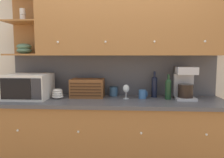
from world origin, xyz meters
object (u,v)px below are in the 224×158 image
(storage_canister, at_px, (114,91))
(wine_glass, at_px, (126,89))
(bread_box, at_px, (88,88))
(mug, at_px, (143,94))
(second_wine_bottle, at_px, (154,86))
(wine_bottle, at_px, (168,88))
(bowl_stack_on_counter, at_px, (57,94))
(coffee_maker, at_px, (185,83))
(microwave, at_px, (29,86))

(storage_canister, relative_size, wine_glass, 0.72)
(bread_box, bearing_deg, mug, -4.33)
(second_wine_bottle, relative_size, wine_bottle, 1.08)
(bread_box, height_order, mug, bread_box)
(bowl_stack_on_counter, relative_size, second_wine_bottle, 0.45)
(bowl_stack_on_counter, xyz_separation_m, wine_bottle, (1.32, 0.03, 0.08))
(bowl_stack_on_counter, bearing_deg, bread_box, 18.16)
(storage_canister, relative_size, mug, 1.17)
(wine_glass, height_order, wine_bottle, wine_bottle)
(bread_box, relative_size, wine_bottle, 1.37)
(wine_glass, relative_size, coffee_maker, 0.44)
(mug, distance_m, wine_bottle, 0.31)
(mug, xyz_separation_m, coffee_maker, (0.49, -0.02, 0.14))
(microwave, bearing_deg, mug, 3.48)
(microwave, relative_size, wine_glass, 2.93)
(wine_glass, distance_m, mug, 0.21)
(wine_bottle, xyz_separation_m, coffee_maker, (0.19, 0.01, 0.06))
(bowl_stack_on_counter, xyz_separation_m, second_wine_bottle, (1.18, 0.16, 0.09))
(bread_box, distance_m, coffee_maker, 1.18)
(storage_canister, height_order, wine_bottle, wine_bottle)
(wine_glass, xyz_separation_m, mug, (0.20, 0.02, -0.06))
(bread_box, relative_size, second_wine_bottle, 1.27)
(microwave, bearing_deg, bowl_stack_on_counter, 3.52)
(storage_canister, xyz_separation_m, coffee_maker, (0.85, -0.16, 0.13))
(microwave, distance_m, storage_canister, 1.04)
(microwave, relative_size, bread_box, 1.23)
(microwave, distance_m, coffee_maker, 1.86)
(microwave, distance_m, bread_box, 0.70)
(wine_bottle, bearing_deg, coffee_maker, 3.54)
(bread_box, height_order, coffee_maker, coffee_maker)
(bread_box, relative_size, mug, 3.89)
(bowl_stack_on_counter, bearing_deg, wine_glass, 2.80)
(microwave, relative_size, second_wine_bottle, 1.55)
(wine_glass, bearing_deg, microwave, -176.99)
(microwave, bearing_deg, coffee_maker, 2.09)
(mug, relative_size, wine_bottle, 0.35)
(wine_bottle, bearing_deg, bread_box, 175.38)
(bread_box, xyz_separation_m, second_wine_bottle, (0.83, 0.05, 0.03))
(second_wine_bottle, bearing_deg, wine_glass, -161.01)
(microwave, height_order, coffee_maker, coffee_maker)
(microwave, xyz_separation_m, storage_canister, (1.01, 0.23, -0.09))
(wine_glass, bearing_deg, coffee_maker, 0.52)
(wine_bottle, relative_size, coffee_maker, 0.77)
(storage_canister, xyz_separation_m, second_wine_bottle, (0.51, -0.05, 0.08))
(storage_canister, xyz_separation_m, wine_glass, (0.16, -0.17, 0.05))
(storage_canister, bearing_deg, microwave, -167.09)
(bowl_stack_on_counter, bearing_deg, microwave, -176.48)
(bowl_stack_on_counter, distance_m, wine_glass, 0.83)
(microwave, relative_size, wine_bottle, 1.68)
(storage_canister, xyz_separation_m, mug, (0.36, -0.15, -0.01))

